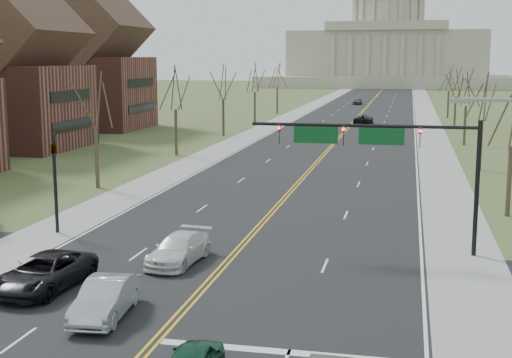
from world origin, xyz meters
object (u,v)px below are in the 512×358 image
at_px(signal_left, 55,172).
at_px(car_sb_inner_lead, 106,298).
at_px(car_far_nb, 363,119).
at_px(car_far_sb, 357,101).
at_px(signal_mast, 380,146).
at_px(car_sb_outer_lead, 45,272).
at_px(car_sb_inner_second, 179,249).

relative_size(signal_left, car_sb_inner_lead, 1.27).
relative_size(car_far_nb, car_far_sb, 1.25).
xyz_separation_m(signal_mast, car_sb_outer_lead, (-14.40, -9.87, -4.96)).
bearing_deg(car_sb_inner_second, car_far_nb, 92.58).
height_order(car_sb_inner_lead, car_far_sb, car_sb_inner_lead).
relative_size(car_sb_inner_lead, car_sb_inner_second, 0.94).
relative_size(signal_left, car_sb_outer_lead, 1.05).
xyz_separation_m(signal_mast, car_far_nb, (-5.61, 75.97, -5.01)).
height_order(signal_left, car_far_sb, signal_left).
xyz_separation_m(car_sb_outer_lead, car_far_nb, (8.79, 85.84, -0.06)).
bearing_deg(car_sb_inner_lead, car_far_nb, 81.80).
bearing_deg(car_sb_inner_lead, signal_left, 119.45).
relative_size(signal_mast, signal_left, 2.02).
height_order(car_far_nb, car_far_sb, car_far_nb).
bearing_deg(signal_mast, car_far_sb, 94.61).
bearing_deg(car_sb_inner_second, signal_mast, 30.75).
distance_m(car_sb_outer_lead, car_far_nb, 86.29).
height_order(signal_left, car_sb_inner_lead, signal_left).
xyz_separation_m(car_far_nb, car_far_sb, (-4.42, 48.27, -0.01)).
relative_size(car_sb_outer_lead, car_far_nb, 1.08).
relative_size(car_sb_inner_lead, car_sb_outer_lead, 0.83).
distance_m(car_sb_inner_lead, car_far_nb, 88.67).
bearing_deg(car_sb_inner_second, signal_left, 158.82).
xyz_separation_m(car_sb_outer_lead, car_sb_inner_second, (4.60, 5.26, -0.06)).
bearing_deg(car_far_nb, car_sb_inner_second, 93.79).
relative_size(signal_left, car_far_sb, 1.42).
distance_m(car_sb_inner_lead, car_sb_outer_lead, 4.94).
xyz_separation_m(car_sb_inner_lead, car_far_sb, (0.23, 136.81, -0.06)).
distance_m(signal_mast, car_far_nb, 76.34).
xyz_separation_m(car_sb_inner_second, car_far_nb, (4.19, 80.58, 0.01)).
height_order(signal_mast, car_far_sb, signal_mast).
xyz_separation_m(signal_left, car_sb_inner_second, (9.15, -4.61, -2.97)).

